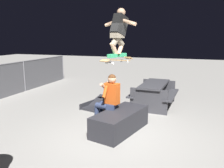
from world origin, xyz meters
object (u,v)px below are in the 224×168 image
object	(u,v)px
ledge_box_main	(120,121)
kicker_ramp	(100,105)
skateboard	(117,60)
skater_airborne	(119,30)
person_sitting_on_ledge	(108,98)
picnic_table_back	(154,91)

from	to	relation	value
ledge_box_main	kicker_ramp	world-z (taller)	ledge_box_main
ledge_box_main	skateboard	world-z (taller)	skateboard
ledge_box_main	skater_airborne	xyz separation A→B (m)	(0.33, 0.15, 2.09)
skateboard	kicker_ramp	world-z (taller)	skateboard
person_sitting_on_ledge	skateboard	world-z (taller)	skateboard
ledge_box_main	skater_airborne	bearing A→B (deg)	24.42
picnic_table_back	kicker_ramp	bearing A→B (deg)	113.87
skater_airborne	picnic_table_back	size ratio (longest dim) A/B	0.64
skater_airborne	picnic_table_back	xyz separation A→B (m)	(2.00, -0.56, -1.84)
person_sitting_on_ledge	skateboard	bearing A→B (deg)	-64.95
ledge_box_main	skateboard	distance (m)	1.44
ledge_box_main	skater_airborne	world-z (taller)	skater_airborne
picnic_table_back	skateboard	bearing A→B (deg)	164.35
person_sitting_on_ledge	kicker_ramp	size ratio (longest dim) A/B	1.09
person_sitting_on_ledge	picnic_table_back	size ratio (longest dim) A/B	0.75
skater_airborne	kicker_ramp	distance (m)	2.82
picnic_table_back	ledge_box_main	bearing A→B (deg)	170.13
skater_airborne	skateboard	bearing A→B (deg)	159.86
person_sitting_on_ledge	ledge_box_main	bearing A→B (deg)	-117.31
person_sitting_on_ledge	kicker_ramp	world-z (taller)	person_sitting_on_ledge
picnic_table_back	person_sitting_on_ledge	bearing A→B (deg)	160.27
ledge_box_main	picnic_table_back	size ratio (longest dim) A/B	0.91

